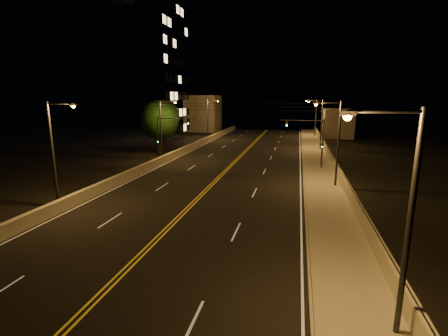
% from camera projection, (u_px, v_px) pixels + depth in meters
% --- Properties ---
extents(ground, '(160.00, 160.00, 0.00)m').
position_uv_depth(ground, '(61.00, 334.00, 11.81)').
color(ground, black).
rests_on(ground, ground).
extents(road, '(18.00, 120.00, 0.02)m').
position_uv_depth(road, '(208.00, 188.00, 30.87)').
color(road, black).
rests_on(road, ground).
extents(sidewalk, '(3.60, 120.00, 0.30)m').
position_uv_depth(sidewalk, '(326.00, 194.00, 28.50)').
color(sidewalk, gray).
rests_on(sidewalk, ground).
extents(curb, '(0.14, 120.00, 0.15)m').
position_uv_depth(curb, '(305.00, 194.00, 28.92)').
color(curb, gray).
rests_on(curb, ground).
extents(parapet_wall, '(0.30, 120.00, 1.00)m').
position_uv_depth(parapet_wall, '(347.00, 188.00, 28.01)').
color(parapet_wall, '#A8A38C').
rests_on(parapet_wall, sidewalk).
extents(jersey_barrier, '(0.45, 120.00, 0.97)m').
position_uv_depth(jersey_barrier, '(122.00, 178.00, 32.74)').
color(jersey_barrier, '#A8A38C').
rests_on(jersey_barrier, ground).
extents(distant_building_right, '(6.00, 10.00, 6.11)m').
position_uv_depth(distant_building_right, '(337.00, 123.00, 71.52)').
color(distant_building_right, gray).
rests_on(distant_building_right, ground).
extents(distant_building_left, '(8.00, 8.00, 9.10)m').
position_uv_depth(distant_building_left, '(203.00, 113.00, 83.75)').
color(distant_building_left, gray).
rests_on(distant_building_left, ground).
extents(parapet_rail, '(0.06, 120.00, 0.06)m').
position_uv_depth(parapet_rail, '(347.00, 182.00, 27.90)').
color(parapet_rail, black).
rests_on(parapet_rail, parapet_wall).
extents(lane_markings, '(17.32, 116.00, 0.00)m').
position_uv_depth(lane_markings, '(208.00, 188.00, 30.80)').
color(lane_markings, silver).
rests_on(lane_markings, road).
extents(streetlight_0, '(2.55, 0.28, 8.16)m').
position_uv_depth(streetlight_0, '(401.00, 212.00, 10.63)').
color(streetlight_0, '#2D2D33').
rests_on(streetlight_0, ground).
extents(streetlight_1, '(2.55, 0.28, 8.16)m').
position_uv_depth(streetlight_1, '(335.00, 138.00, 29.99)').
color(streetlight_1, '#2D2D33').
rests_on(streetlight_1, ground).
extents(streetlight_2, '(2.55, 0.28, 8.16)m').
position_uv_depth(streetlight_2, '(320.00, 121.00, 52.38)').
color(streetlight_2, '#2D2D33').
rests_on(streetlight_2, ground).
extents(streetlight_3, '(2.55, 0.28, 8.16)m').
position_uv_depth(streetlight_3, '(314.00, 115.00, 70.61)').
color(streetlight_3, '#2D2D33').
rests_on(streetlight_3, ground).
extents(streetlight_4, '(2.55, 0.28, 8.16)m').
position_uv_depth(streetlight_4, '(56.00, 147.00, 24.69)').
color(streetlight_4, '#2D2D33').
rests_on(streetlight_4, ground).
extents(streetlight_5, '(2.55, 0.28, 8.16)m').
position_uv_depth(streetlight_5, '(163.00, 125.00, 44.13)').
color(streetlight_5, '#2D2D33').
rests_on(streetlight_5, ground).
extents(streetlight_6, '(2.55, 0.28, 8.16)m').
position_uv_depth(streetlight_6, '(209.00, 116.00, 66.74)').
color(streetlight_6, '#2D2D33').
rests_on(streetlight_6, ground).
extents(traffic_signal_right, '(5.11, 0.31, 6.04)m').
position_uv_depth(traffic_signal_right, '(314.00, 138.00, 38.23)').
color(traffic_signal_right, '#2D2D33').
rests_on(traffic_signal_right, ground).
extents(traffic_signal_left, '(5.11, 0.31, 6.04)m').
position_uv_depth(traffic_signal_left, '(165.00, 134.00, 42.29)').
color(traffic_signal_left, '#2D2D33').
rests_on(traffic_signal_left, ground).
extents(overhead_wires, '(22.00, 0.03, 0.83)m').
position_uv_depth(overhead_wires, '(229.00, 107.00, 38.36)').
color(overhead_wires, black).
extents(building_tower, '(24.00, 15.00, 29.06)m').
position_uv_depth(building_tower, '(124.00, 72.00, 69.18)').
color(building_tower, gray).
rests_on(building_tower, ground).
extents(tree_0, '(6.01, 6.01, 8.14)m').
position_uv_depth(tree_0, '(160.00, 120.00, 49.52)').
color(tree_0, black).
rests_on(tree_0, ground).
extents(tree_1, '(6.04, 6.04, 8.18)m').
position_uv_depth(tree_1, '(163.00, 117.00, 58.40)').
color(tree_1, black).
rests_on(tree_1, ground).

